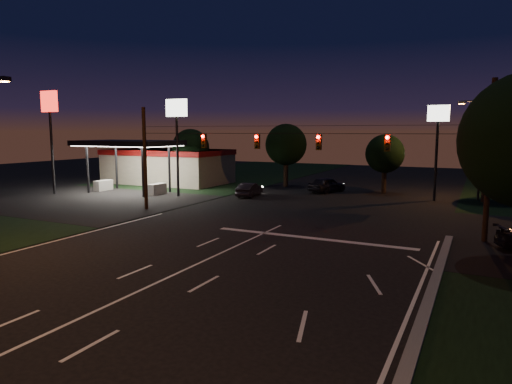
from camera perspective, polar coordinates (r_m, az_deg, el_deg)
The scene contains 17 objects.
ground at distance 18.53m, azimuth -14.72°, elevation -12.03°, with size 140.00×140.00×0.00m, color black.
cross_street_left at distance 43.39m, azimuth -20.81°, elevation -1.05°, with size 20.00×16.00×0.02m, color black.
stop_bar at distance 26.75m, azimuth 6.89°, elevation -5.73°, with size 12.00×0.50×0.01m, color silver.
utility_pole_right at distance 28.73m, azimuth 26.61°, elevation -5.57°, with size 0.30×0.30×9.00m, color black.
utility_pole_left at distance 37.19m, azimuth -13.52°, elevation -2.13°, with size 0.28×0.28×8.00m, color black.
signal_span at distance 30.35m, azimuth 3.89°, elevation 6.37°, with size 24.00×0.40×1.56m.
gas_station at distance 54.99m, azimuth -11.23°, elevation 3.53°, with size 14.20×16.10×5.25m.
pole_sign_left_near at distance 43.44m, azimuth -9.88°, elevation 8.59°, with size 2.20×0.30×9.10m.
pole_sign_left_far at distance 48.81m, azimuth -24.35°, elevation 8.65°, with size 2.00×0.30×10.00m.
pole_sign_right at distance 43.22m, azimuth 21.76°, elevation 7.19°, with size 1.80×0.30×8.40m.
street_light_right_far at distance 45.08m, azimuth 26.03°, elevation 5.68°, with size 2.20×0.35×9.00m.
tree_far_a at distance 52.39m, azimuth -8.08°, elevation 5.46°, with size 4.20×4.20×6.42m.
tree_far_b at distance 51.12m, azimuth 3.85°, elevation 5.86°, with size 4.60×4.60×6.98m.
tree_far_c at distance 47.02m, azimuth 15.86°, elevation 4.57°, with size 3.80×3.80×5.86m.
tree_far_d at distance 44.22m, azimuth 27.00°, elevation 5.06°, with size 4.80×4.80×7.30m.
car_oncoming_a at distance 46.80m, azimuth 8.85°, elevation 0.91°, with size 1.82×4.52×1.54m, color black.
car_oncoming_b at distance 43.32m, azimuth -0.83°, elevation 0.30°, with size 1.37×3.92×1.29m, color black.
Camera 1 is at (11.62, -13.06, 6.15)m, focal length 32.00 mm.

